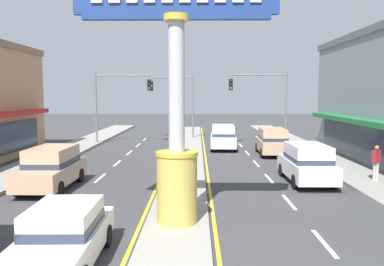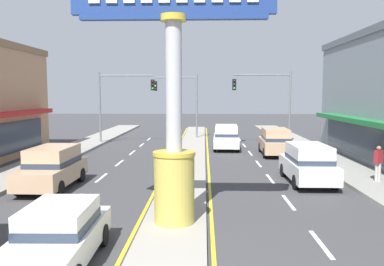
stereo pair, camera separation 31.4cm
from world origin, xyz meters
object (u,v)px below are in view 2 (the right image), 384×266
Objects in this scene: suv_near_right_lane at (308,163)px; traffic_light_median_far at (181,95)px; traffic_light_left_side at (120,95)px; suv_far_left_oncoming at (226,137)px; pedestrian_near_kerb at (378,161)px; suv_near_left_lane at (275,141)px; district_sign at (174,102)px; traffic_light_right_side at (269,95)px; sedan_kerb_right at (58,235)px; suv_mid_left_lane at (53,167)px.

traffic_light_median_far is at bearing 110.97° from suv_near_right_lane.
traffic_light_left_side reaches higher than suv_far_left_oncoming.
traffic_light_left_side is at bearing 135.84° from pedestrian_near_kerb.
traffic_light_left_side is 1.35× the size of suv_near_right_lane.
district_sign is at bearing -111.37° from suv_near_left_lane.
suv_near_left_lane is (-0.29, -4.98, -3.26)m from traffic_light_right_side.
sedan_kerb_right is (-8.70, -18.35, -0.20)m from suv_near_left_lane.
suv_mid_left_lane is 15.28m from pedestrian_near_kerb.
suv_near_right_lane reaches higher than pedestrian_near_kerb.
traffic_light_right_side is at bearing 51.00° from suv_mid_left_lane.
traffic_light_median_far is 20.49m from suv_near_right_lane.
pedestrian_near_kerb is at bearing -61.31° from traffic_light_median_far.
pedestrian_near_kerb is at bearing -61.32° from suv_far_left_oncoming.
suv_near_left_lane is (6.00, 15.33, -3.08)m from district_sign.
suv_near_right_lane is (6.00, 6.49, -3.08)m from district_sign.
traffic_light_left_side is 1.32× the size of suv_far_left_oncoming.
sedan_kerb_right is (-5.40, -21.22, -0.20)m from suv_far_left_oncoming.
suv_near_left_lane is 20.31m from sedan_kerb_right.
traffic_light_right_side is 19.79m from suv_mid_left_lane.
traffic_light_right_side reaches higher than suv_mid_left_lane.
traffic_light_left_side and traffic_light_right_side have the same top height.
traffic_light_median_far reaches higher than suv_mid_left_lane.
traffic_light_median_far is at bearing 118.72° from suv_far_left_oncoming.
district_sign is 11.52m from pedestrian_near_kerb.
traffic_light_right_side is at bearing 30.49° from suv_far_left_oncoming.
suv_mid_left_lane is at bearing -175.92° from pedestrian_near_kerb.
traffic_light_median_far is 1.35× the size of suv_near_right_lane.
suv_near_left_lane and suv_mid_left_lane have the same top height.
suv_near_left_lane is at bearing -54.24° from traffic_light_median_far.
traffic_light_right_side is at bearing 86.69° from suv_near_left_lane.
traffic_light_right_side is 25.24m from sedan_kerb_right.
traffic_light_left_side is at bearing 98.38° from sedan_kerb_right.
traffic_light_left_side is 24.83m from sedan_kerb_right.
suv_near_right_lane is 12.07m from suv_mid_left_lane.
suv_near_right_lane is at bearing -69.03° from traffic_light_median_far.
traffic_light_right_side reaches higher than suv_near_left_lane.
traffic_light_left_side is 19.52m from suv_near_right_lane.
pedestrian_near_kerb is at bearing -70.37° from suv_near_left_lane.
traffic_light_left_side reaches higher than suv_near_left_lane.
suv_far_left_oncoming is (-3.59, -2.11, -3.26)m from traffic_light_right_side.
traffic_light_median_far is 21.04m from suv_mid_left_lane.
suv_far_left_oncoming is 21.89m from sedan_kerb_right.
district_sign reaches higher than traffic_light_left_side.
suv_mid_left_lane is (0.29, -16.17, -3.26)m from traffic_light_left_side.
traffic_light_right_side is at bearing 88.82° from suv_near_right_lane.
district_sign is at bearing -40.58° from suv_mid_left_lane.
suv_near_right_lane is at bearing -50.34° from traffic_light_left_side.
traffic_light_right_side is at bearing -4.53° from traffic_light_left_side.
traffic_light_left_side is 10.05m from suv_far_left_oncoming.
suv_near_left_lane is (12.28, -5.98, -3.26)m from traffic_light_left_side.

